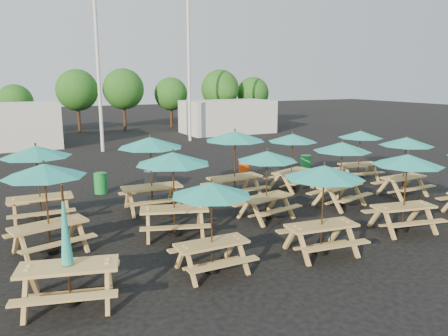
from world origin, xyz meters
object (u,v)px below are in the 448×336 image
picnic_unit_8 (235,140)px  waste_bin_1 (151,181)px  picnic_unit_0 (67,256)px  picnic_unit_13 (406,145)px  picnic_unit_14 (360,137)px  picnic_unit_9 (407,165)px  picnic_unit_4 (173,163)px  picnic_unit_7 (267,160)px  picnic_unit_10 (342,151)px  picnic_unit_3 (211,195)px  waste_bin_2 (244,170)px  waste_bin_3 (306,164)px  picnic_unit_5 (150,147)px  picnic_unit_6 (324,177)px  picnic_unit_2 (36,156)px  picnic_unit_1 (45,176)px  picnic_unit_11 (292,141)px  waste_bin_0 (101,183)px

picnic_unit_8 → waste_bin_1: (-2.42, 2.51, -1.78)m
picnic_unit_0 → picnic_unit_13: bearing=27.4°
picnic_unit_0 → waste_bin_1: (4.04, 7.83, -0.59)m
picnic_unit_14 → waste_bin_1: (-8.68, 2.19, -1.47)m
picnic_unit_9 → waste_bin_1: picnic_unit_9 is taller
waste_bin_1 → picnic_unit_4: bearing=-99.7°
picnic_unit_7 → picnic_unit_10: 3.01m
picnic_unit_9 → picnic_unit_4: bearing=167.3°
picnic_unit_3 → waste_bin_2: picnic_unit_3 is taller
picnic_unit_13 → waste_bin_2: picnic_unit_13 is taller
picnic_unit_3 → waste_bin_3: bearing=41.9°
picnic_unit_4 → picnic_unit_8: 4.21m
picnic_unit_7 → picnic_unit_8: picnic_unit_8 is taller
picnic_unit_0 → picnic_unit_4: 4.30m
picnic_unit_5 → picnic_unit_10: size_ratio=1.05×
picnic_unit_4 → picnic_unit_13: picnic_unit_4 is taller
picnic_unit_6 → picnic_unit_10: picnic_unit_6 is taller
picnic_unit_2 → picnic_unit_9: bearing=-29.3°
picnic_unit_9 → waste_bin_3: (2.43, 7.87, -1.56)m
picnic_unit_7 → picnic_unit_1: bearing=166.8°
picnic_unit_5 → picnic_unit_6: picnic_unit_5 is taller
picnic_unit_11 → picnic_unit_13: picnic_unit_13 is taller
picnic_unit_1 → picnic_unit_13: (12.42, -0.02, -0.08)m
picnic_unit_1 → waste_bin_2: bearing=16.8°
picnic_unit_10 → picnic_unit_11: 2.71m
picnic_unit_9 → waste_bin_0: picnic_unit_9 is taller
picnic_unit_14 → waste_bin_3: (-1.05, 2.34, -1.47)m
picnic_unit_9 → picnic_unit_11: picnic_unit_9 is taller
picnic_unit_1 → picnic_unit_10: size_ratio=1.04×
waste_bin_0 → picnic_unit_1: bearing=-113.0°
picnic_unit_5 → waste_bin_1: bearing=77.3°
picnic_unit_0 → picnic_unit_8: (6.46, 5.32, 1.18)m
picnic_unit_2 → picnic_unit_10: bearing=-15.0°
picnic_unit_3 → picnic_unit_10: size_ratio=0.89×
picnic_unit_7 → waste_bin_3: size_ratio=2.83×
picnic_unit_5 → picnic_unit_9: size_ratio=1.09×
picnic_unit_11 → picnic_unit_10: bearing=-107.0°
picnic_unit_4 → picnic_unit_14: size_ratio=1.17×
picnic_unit_14 → picnic_unit_8: bearing=-164.6°
waste_bin_1 → waste_bin_3: size_ratio=1.00×
picnic_unit_10 → picnic_unit_7: bearing=166.8°
waste_bin_0 → waste_bin_3: 9.46m
picnic_unit_0 → picnic_unit_7: 6.94m
picnic_unit_3 → waste_bin_2: 9.69m
picnic_unit_1 → picnic_unit_10: (9.39, -0.00, -0.06)m
picnic_unit_2 → picnic_unit_14: (12.83, 0.01, -0.20)m
waste_bin_0 → picnic_unit_10: bearing=-37.5°
picnic_unit_10 → picnic_unit_2: bearing=149.5°
waste_bin_1 → waste_bin_2: same height
picnic_unit_8 → picnic_unit_5: bearing=176.7°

